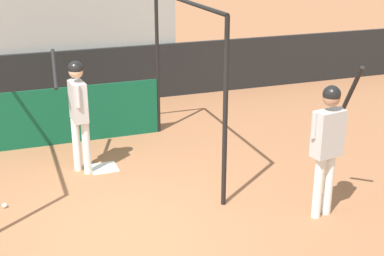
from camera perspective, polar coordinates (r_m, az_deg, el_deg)
ground_plane at (r=7.35m, az=-7.14°, el=-10.81°), size 60.00×60.00×0.00m
outfield_wall at (r=12.51m, az=-13.49°, el=5.08°), size 24.00×0.12×1.29m
bleacher_section at (r=13.60m, az=-14.40°, el=8.92°), size 5.40×2.40×2.57m
batting_cage at (r=9.50m, az=-12.85°, el=3.85°), size 3.61×3.36×2.78m
home_plate at (r=9.22m, az=-9.36°, el=-4.22°), size 0.44×0.44×0.02m
player_batter at (r=8.77m, az=-12.08°, el=2.35°), size 0.50×0.84×1.99m
player_waiting at (r=7.41m, az=14.32°, el=-1.04°), size 0.72×0.55×2.18m
baseball at (r=8.30m, az=-19.36°, el=-7.80°), size 0.07×0.07×0.07m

